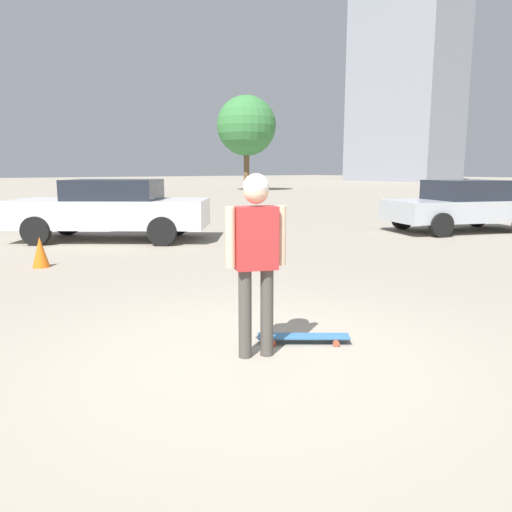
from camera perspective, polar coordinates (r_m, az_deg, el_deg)
The scene contains 8 objects.
ground_plane at distance 4.76m, azimuth -0.00°, elevation -11.33°, with size 220.00×220.00×0.00m, color gray.
person at distance 4.49m, azimuth -0.00°, elevation 1.28°, with size 0.52×0.34×1.69m.
skateboard at distance 5.09m, azimuth 5.45°, elevation -9.19°, with size 0.84×0.72×0.08m.
car_parked_near at distance 12.75m, azimuth -16.21°, elevation 5.22°, with size 4.78×4.40×1.48m.
car_parked_far at distance 15.13m, azimuth 22.56°, elevation 5.37°, with size 4.53×3.31×1.43m.
building_block_distant at distance 80.54m, azimuth 16.81°, elevation 20.66°, with size 9.25×14.89×34.71m.
tree_distant at distance 41.84m, azimuth -1.10°, elevation 14.64°, with size 4.82×4.82×7.63m.
traffic_cone at distance 9.64m, azimuth -23.43°, elevation 0.42°, with size 0.30×0.30×0.55m.
Camera 1 is at (2.74, 3.49, 1.72)m, focal length 35.00 mm.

